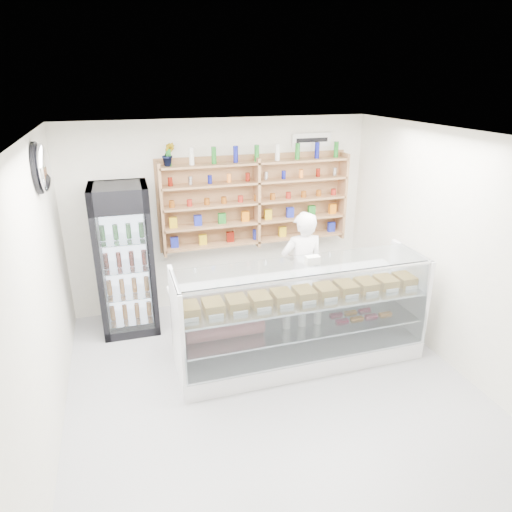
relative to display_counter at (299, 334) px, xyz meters
name	(u,v)px	position (x,y,z in m)	size (l,w,h in m)	color
room	(278,281)	(-0.50, -0.57, 1.04)	(5.00, 5.00, 5.00)	#AEAEB3
display_counter	(299,334)	(0.00, 0.00, 0.00)	(3.02, 0.90, 1.31)	white
shop_worker	(302,270)	(0.37, 0.85, 0.47)	(0.61, 0.40, 1.67)	white
drinks_cooler	(125,260)	(-1.96, 1.45, 0.67)	(0.75, 0.73, 2.05)	black
wall_shelving	(257,202)	(0.00, 1.77, 1.23)	(2.84, 0.28, 1.33)	#A2724C
potted_plant	(168,154)	(-1.25, 1.77, 1.99)	(0.18, 0.14, 0.32)	#1E6626
security_mirror	(43,168)	(-2.67, 0.63, 2.09)	(0.15, 0.50, 0.50)	silver
wall_sign	(312,140)	(0.90, 1.90, 2.09)	(0.62, 0.03, 0.20)	white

